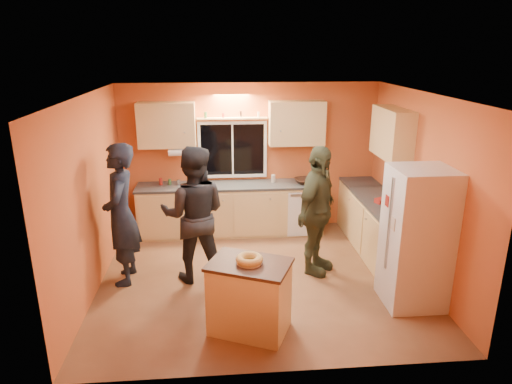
{
  "coord_description": "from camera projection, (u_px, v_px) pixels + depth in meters",
  "views": [
    {
      "loc": [
        -0.57,
        -5.85,
        3.2
      ],
      "look_at": [
        -0.02,
        0.4,
        1.17
      ],
      "focal_mm": 32.0,
      "sensor_mm": 36.0,
      "label": 1
    }
  ],
  "objects": [
    {
      "name": "room_shell",
      "position": [
        266.0,
        162.0,
        6.48
      ],
      "size": [
        4.54,
        4.04,
        2.61
      ],
      "color": "#C25B31",
      "rests_on": "ground"
    },
    {
      "name": "right_counter",
      "position": [
        382.0,
        231.0,
        7.07
      ],
      "size": [
        0.62,
        1.84,
        0.9
      ],
      "color": "tan",
      "rests_on": "ground"
    },
    {
      "name": "person_right",
      "position": [
        317.0,
        211.0,
        6.49
      ],
      "size": [
        1.01,
        1.17,
        1.89
      ],
      "primitive_type": "imported",
      "rotation": [
        0.0,
        0.0,
        0.97
      ],
      "color": "#373B25",
      "rests_on": "ground"
    },
    {
      "name": "red_box",
      "position": [
        381.0,
        201.0,
        6.95
      ],
      "size": [
        0.19,
        0.17,
        0.07
      ],
      "primitive_type": "cube",
      "rotation": [
        0.0,
        0.0,
        0.41
      ],
      "color": "maroon",
      "rests_on": "right_counter"
    },
    {
      "name": "person_left",
      "position": [
        121.0,
        215.0,
        6.22
      ],
      "size": [
        0.5,
        0.74,
        1.98
      ],
      "primitive_type": "imported",
      "rotation": [
        0.0,
        0.0,
        -1.54
      ],
      "color": "black",
      "rests_on": "ground"
    },
    {
      "name": "potted_plant",
      "position": [
        390.0,
        194.0,
        6.84
      ],
      "size": [
        0.33,
        0.3,
        0.33
      ],
      "primitive_type": "imported",
      "rotation": [
        0.0,
        0.0,
        0.17
      ],
      "color": "gray",
      "rests_on": "right_counter"
    },
    {
      "name": "mixing_bowl",
      "position": [
        304.0,
        181.0,
        7.95
      ],
      "size": [
        0.39,
        0.39,
        0.08
      ],
      "primitive_type": "imported",
      "rotation": [
        0.0,
        0.0,
        0.18
      ],
      "color": "black",
      "rests_on": "back_counter"
    },
    {
      "name": "back_counter",
      "position": [
        252.0,
        208.0,
        8.05
      ],
      "size": [
        4.23,
        0.62,
        0.9
      ],
      "color": "tan",
      "rests_on": "ground"
    },
    {
      "name": "refrigerator",
      "position": [
        417.0,
        238.0,
        5.7
      ],
      "size": [
        0.72,
        0.7,
        1.8
      ],
      "primitive_type": "cube",
      "color": "silver",
      "rests_on": "ground"
    },
    {
      "name": "person_center",
      "position": [
        194.0,
        215.0,
        6.29
      ],
      "size": [
        0.99,
        0.8,
        1.93
      ],
      "primitive_type": "imported",
      "rotation": [
        0.0,
        0.0,
        3.07
      ],
      "color": "black",
      "rests_on": "ground"
    },
    {
      "name": "bundt_pastry",
      "position": [
        249.0,
        259.0,
        5.1
      ],
      "size": [
        0.31,
        0.31,
        0.09
      ],
      "primitive_type": "torus",
      "color": "tan",
      "rests_on": "island"
    },
    {
      "name": "utensil_crock",
      "position": [
        197.0,
        180.0,
        7.85
      ],
      "size": [
        0.14,
        0.14,
        0.17
      ],
      "primitive_type": "cylinder",
      "color": "beige",
      "rests_on": "back_counter"
    },
    {
      "name": "ground",
      "position": [
        260.0,
        278.0,
        6.58
      ],
      "size": [
        4.5,
        4.5,
        0.0
      ],
      "primitive_type": "plane",
      "color": "brown",
      "rests_on": "ground"
    },
    {
      "name": "island",
      "position": [
        249.0,
        296.0,
        5.25
      ],
      "size": [
        1.07,
        0.92,
        0.87
      ],
      "rotation": [
        0.0,
        0.0,
        -0.41
      ],
      "color": "tan",
      "rests_on": "ground"
    }
  ]
}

